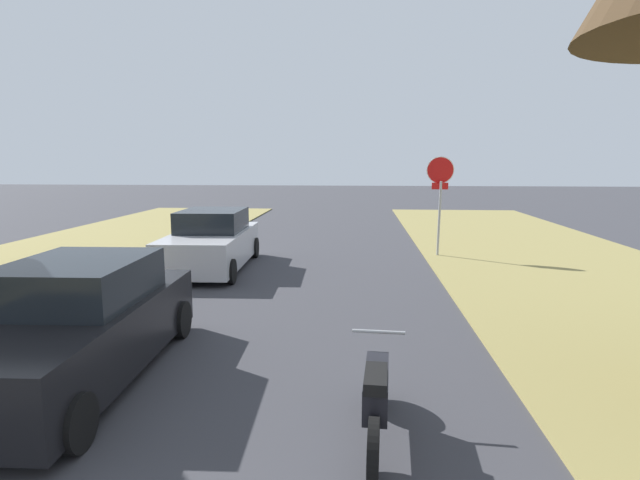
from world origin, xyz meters
TOP-DOWN VIEW (x-y plane):
  - stop_sign_far at (4.01, 15.47)m, footprint 0.81×0.35m
  - parked_sedan_black at (-2.11, 6.35)m, footprint 2.08×4.46m
  - parked_sedan_silver at (-2.33, 13.28)m, footprint 2.08×4.46m
  - parked_motorcycle at (1.80, 5.13)m, footprint 0.60×2.05m

SIDE VIEW (x-z plane):
  - parked_motorcycle at x=1.80m, z-range 0.00..0.97m
  - parked_sedan_black at x=-2.11m, z-range -0.06..1.51m
  - parked_sedan_silver at x=-2.33m, z-range -0.06..1.51m
  - stop_sign_far at x=4.01m, z-range 0.71..3.68m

